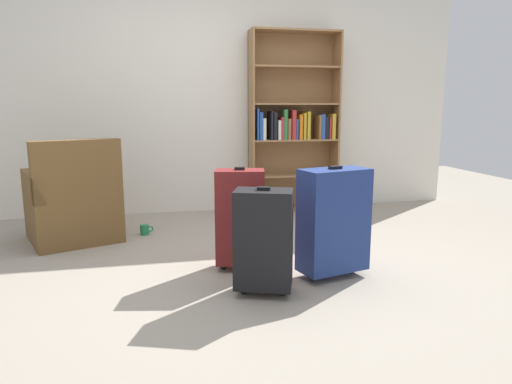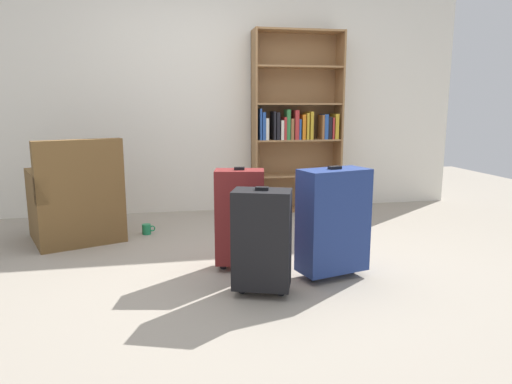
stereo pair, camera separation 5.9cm
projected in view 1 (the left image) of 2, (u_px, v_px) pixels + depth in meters
The scene contains 8 objects.
ground_plane at pixel (247, 269), 3.37m from camera, with size 9.87×9.87×0.00m, color #9E9384.
back_wall at pixel (212, 94), 5.08m from camera, with size 5.64×0.10×2.60m, color silver.
bookshelf at pixel (293, 124), 5.14m from camera, with size 0.98×0.29×1.96m.
armchair at pixel (74, 205), 4.03m from camera, with size 0.91×0.91×0.90m.
mug at pixel (145, 230), 4.25m from camera, with size 0.12×0.08×0.10m.
suitcase_navy_blue at pixel (334, 220), 3.15m from camera, with size 0.51×0.35×0.77m.
suitcase_black at pixel (264, 239), 2.86m from camera, with size 0.41×0.33×0.69m.
suitcase_dark_red at pixel (240, 217), 3.30m from camera, with size 0.38×0.26×0.75m.
Camera 1 is at (-0.61, -3.16, 1.17)m, focal length 32.46 mm.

